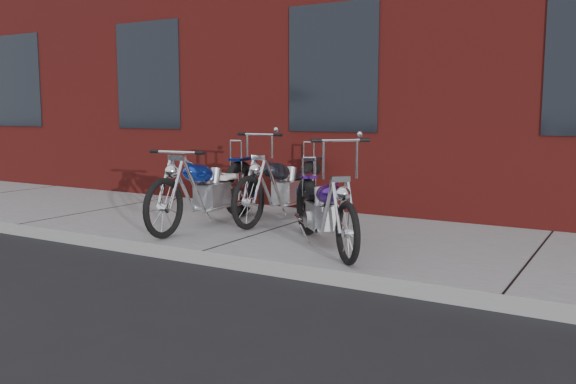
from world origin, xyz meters
The scene contains 5 objects.
ground centered at (0.00, 0.00, 0.00)m, with size 120.00×120.00×0.00m, color black.
sidewalk centered at (0.00, 1.50, 0.07)m, with size 22.00×3.00×0.15m, color slate.
chopper_purple centered at (0.99, 0.81, 0.53)m, with size 1.52×1.59×1.18m.
chopper_blue centered at (-0.84, 1.19, 0.58)m, with size 0.59×2.41×1.05m.
chopper_third centered at (-0.24, 2.09, 0.57)m, with size 0.57×2.32×1.18m.
Camera 1 is at (3.90, -4.89, 1.58)m, focal length 38.00 mm.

